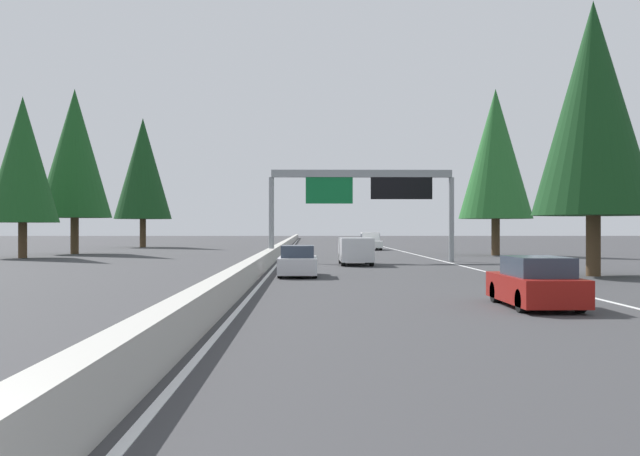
{
  "coord_description": "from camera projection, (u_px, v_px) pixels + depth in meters",
  "views": [
    {
      "loc": [
        -3.39,
        -2.19,
        2.28
      ],
      "look_at": [
        65.67,
        -3.31,
        2.3
      ],
      "focal_mm": 42.05,
      "sensor_mm": 36.0,
      "label": 1
    }
  ],
  "objects": [
    {
      "name": "sedan_distant_a",
      "position": [
        536.0,
        284.0,
        21.57
      ],
      "size": [
        4.4,
        1.8,
        1.47
      ],
      "color": "maroon",
      "rests_on": "ground"
    },
    {
      "name": "median_barrier",
      "position": [
        286.0,
        245.0,
        83.34
      ],
      "size": [
        180.0,
        0.56,
        0.9
      ],
      "primitive_type": "cube",
      "color": "#ADAAA3",
      "rests_on": "ground"
    },
    {
      "name": "minivan_mid_left",
      "position": [
        356.0,
        250.0,
        46.54
      ],
      "size": [
        5.0,
        1.95,
        1.69
      ],
      "color": "silver",
      "rests_on": "ground"
    },
    {
      "name": "ground_plane",
      "position": [
        282.0,
        255.0,
        63.35
      ],
      "size": [
        320.0,
        320.0,
        0.0
      ],
      "primitive_type": "plane",
      "color": "#38383A"
    },
    {
      "name": "conifer_left_near",
      "position": [
        23.0,
        160.0,
        57.33
      ],
      "size": [
        5.46,
        5.46,
        12.41
      ],
      "color": "#4C3823",
      "rests_on": "ground"
    },
    {
      "name": "sign_gantry_overhead",
      "position": [
        364.0,
        189.0,
        51.05
      ],
      "size": [
        0.5,
        12.68,
        6.26
      ],
      "color": "gray",
      "rests_on": "ground"
    },
    {
      "name": "sedan_mid_right",
      "position": [
        298.0,
        262.0,
        35.47
      ],
      "size": [
        4.4,
        1.8,
        1.47
      ],
      "color": "silver",
      "rests_on": "ground"
    },
    {
      "name": "conifer_right_near",
      "position": [
        593.0,
        108.0,
        35.64
      ],
      "size": [
        5.78,
        5.78,
        13.14
      ],
      "color": "#4C3823",
      "rests_on": "ground"
    },
    {
      "name": "conifer_left_mid",
      "position": [
        75.0,
        153.0,
        66.38
      ],
      "size": [
        6.45,
        6.45,
        14.66
      ],
      "color": "#4C3823",
      "rests_on": "ground"
    },
    {
      "name": "conifer_left_far",
      "position": [
        143.0,
        169.0,
        89.57
      ],
      "size": [
        6.81,
        6.81,
        15.48
      ],
      "color": "#4C3823",
      "rests_on": "ground"
    },
    {
      "name": "shoulder_stripe_right",
      "position": [
        403.0,
        251.0,
        73.53
      ],
      "size": [
        160.0,
        0.16,
        0.01
      ],
      "primitive_type": "cube",
      "color": "silver",
      "rests_on": "ground"
    },
    {
      "name": "pickup_distant_b",
      "position": [
        371.0,
        241.0,
        79.27
      ],
      "size": [
        5.6,
        2.0,
        1.86
      ],
      "color": "white",
      "rests_on": "ground"
    },
    {
      "name": "shoulder_stripe_median",
      "position": [
        288.0,
        251.0,
        73.35
      ],
      "size": [
        160.0,
        0.16,
        0.01
      ],
      "primitive_type": "cube",
      "color": "silver",
      "rests_on": "ground"
    },
    {
      "name": "conifer_right_mid",
      "position": [
        496.0,
        154.0,
        63.06
      ],
      "size": [
        6.18,
        6.18,
        14.06
      ],
      "color": "#4C3823",
      "rests_on": "ground"
    }
  ]
}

